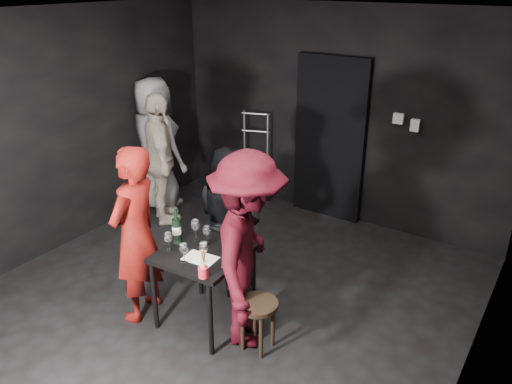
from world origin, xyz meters
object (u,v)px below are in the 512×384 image
Objects in this scene: man_maroon at (248,237)px; bystander_cream at (160,151)px; woman_black at (229,218)px; hand_truck at (254,185)px; server_red at (135,225)px; bystander_grey at (155,132)px; tasting_table at (203,261)px; wine_bottle at (177,230)px; breadstick_cup at (203,264)px; stool at (258,312)px.

bystander_cream is at bearing 33.24° from man_maroon.
woman_black is 0.77× the size of bystander_cream.
man_maroon is (1.60, -2.49, 0.79)m from hand_truck.
server_red is 0.87× the size of bystander_grey.
woman_black is at bearing 157.40° from bystander_grey.
server_red reaches higher than tasting_table.
bystander_cream is at bearing -137.38° from hand_truck.
server_red is 5.64× the size of wine_bottle.
wine_bottle is (0.86, -2.53, 0.65)m from hand_truck.
tasting_table is 2.26× the size of wine_bottle.
server_red is 1.26× the size of woman_black.
breadstick_cup is (0.26, -0.31, 0.22)m from tasting_table.
man_maroon reaches higher than stool.
man_maroon is (1.04, 0.26, 0.08)m from server_red.
wine_bottle is at bearing 66.55° from man_maroon.
server_red is (0.56, -2.75, 0.71)m from hand_truck.
stool is 1.82× the size of breadstick_cup.
bystander_grey is (-1.55, 1.86, 0.13)m from server_red.
tasting_table is 2.90× the size of breadstick_cup.
server_red is 0.99m from woman_black.
woman_black is 0.73× the size of man_maroon.
tasting_table is 0.40× the size of server_red.
tasting_table is 0.58m from man_maroon.
bystander_grey is at bearing -150.20° from server_red.
tasting_table is at bearing 146.57° from bystander_grey.
woman_black is 2.18m from bystander_grey.
breadstick_cup is at bearing -141.23° from stool.
hand_truck is 3.06m from man_maroon.
woman_black reaches higher than hand_truck.
tasting_table reaches higher than stool.
hand_truck is at bearing 116.38° from breadstick_cup.
woman_black is 1.71m from bystander_cream.
stool is 0.32× the size of woman_black.
bystander_cream is 7.41× the size of breadstick_cup.
tasting_table is at bearing 129.95° from woman_black.
bystander_cream is at bearing -0.20° from woman_black.
bystander_grey is at bearing 138.29° from wine_bottle.
bystander_grey is at bearing 140.85° from breadstick_cup.
wine_bottle is at bearing -91.25° from hand_truck.
woman_black is 5.73× the size of breadstick_cup.
tasting_table is 0.39× the size of bystander_cream.
breadstick_cup is at bearing 124.49° from man_maroon.
wine_bottle is at bearing 105.42° from woman_black.
bystander_cream is 2.61m from breadstick_cup.
breadstick_cup is at bearing 179.33° from bystander_cream.
man_maroon is at bearing 154.21° from stool.
bystander_grey reaches higher than stool.
breadstick_cup is (0.85, -0.09, -0.07)m from server_red.
server_red is at bearing -98.41° from hand_truck.
man_maroon is at bearing 159.05° from woman_black.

